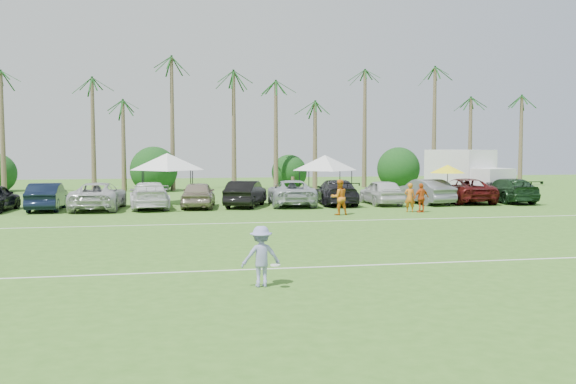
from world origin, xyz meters
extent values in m
plane|color=#3B6C20|center=(0.00, 0.00, 0.00)|extent=(120.00, 120.00, 0.00)
cube|color=white|center=(0.00, 2.00, 0.01)|extent=(80.00, 0.10, 0.01)
cube|color=white|center=(0.00, 14.00, 0.01)|extent=(80.00, 0.10, 0.01)
cone|color=brown|center=(-17.00, 38.00, 4.50)|extent=(0.44, 0.44, 9.00)
cone|color=brown|center=(-12.00, 38.00, 5.00)|extent=(0.44, 0.44, 10.00)
cone|color=brown|center=(-8.00, 38.00, 5.50)|extent=(0.44, 0.44, 11.00)
cone|color=brown|center=(-4.00, 38.00, 4.00)|extent=(0.44, 0.44, 8.00)
cone|color=brown|center=(0.00, 38.00, 4.50)|extent=(0.44, 0.44, 9.00)
cone|color=brown|center=(4.00, 38.00, 5.00)|extent=(0.44, 0.44, 10.00)
cone|color=brown|center=(8.00, 38.00, 5.50)|extent=(0.44, 0.44, 11.00)
cone|color=brown|center=(13.00, 38.00, 4.00)|extent=(0.44, 0.44, 8.00)
cone|color=brown|center=(18.00, 38.00, 4.50)|extent=(0.44, 0.44, 9.00)
cone|color=brown|center=(23.00, 38.00, 5.00)|extent=(0.44, 0.44, 10.00)
cone|color=brown|center=(27.00, 38.00, 5.50)|extent=(0.44, 0.44, 11.00)
cylinder|color=brown|center=(-6.00, 39.00, 0.70)|extent=(0.30, 0.30, 1.40)
sphere|color=#103913|center=(-6.00, 39.00, 1.80)|extent=(4.00, 4.00, 4.00)
cylinder|color=brown|center=(6.00, 39.00, 0.70)|extent=(0.30, 0.30, 1.40)
sphere|color=#103913|center=(6.00, 39.00, 1.80)|extent=(4.00, 4.00, 4.00)
cylinder|color=brown|center=(16.00, 39.00, 0.70)|extent=(0.30, 0.30, 1.40)
sphere|color=#103913|center=(16.00, 39.00, 1.80)|extent=(4.00, 4.00, 4.00)
imported|color=orange|center=(8.79, 17.52, 0.84)|extent=(0.70, 0.56, 1.68)
imported|color=orange|center=(4.36, 16.76, 0.98)|extent=(1.01, 0.82, 1.96)
imported|color=#CD5016|center=(9.37, 17.20, 0.84)|extent=(1.05, 0.63, 1.68)
cube|color=silver|center=(16.61, 27.32, 2.20)|extent=(3.93, 5.47, 2.68)
cube|color=silver|center=(17.55, 24.02, 1.13)|extent=(2.90, 2.53, 2.25)
cube|color=black|center=(17.77, 23.25, 0.80)|extent=(2.46, 0.99, 1.07)
cube|color=#E5590C|center=(17.91, 27.69, 1.71)|extent=(0.49, 1.65, 0.96)
cylinder|color=black|center=(16.46, 23.93, 0.48)|extent=(0.57, 1.02, 0.96)
cylinder|color=black|center=(18.52, 24.52, 0.48)|extent=(0.57, 1.02, 0.96)
cylinder|color=black|center=(15.22, 28.26, 0.48)|extent=(0.57, 1.02, 0.96)
cylinder|color=black|center=(17.28, 28.85, 0.48)|extent=(0.57, 1.02, 0.96)
cylinder|color=black|center=(-6.50, 24.03, 1.12)|extent=(0.06, 0.06, 2.23)
cylinder|color=black|center=(-3.35, 24.03, 1.12)|extent=(0.06, 0.06, 2.23)
cylinder|color=black|center=(-6.50, 27.18, 1.12)|extent=(0.06, 0.06, 2.23)
cylinder|color=black|center=(-3.35, 27.18, 1.12)|extent=(0.06, 0.06, 2.23)
pyramid|color=white|center=(-4.93, 25.60, 3.35)|extent=(4.82, 4.82, 1.12)
cylinder|color=black|center=(4.38, 24.45, 1.06)|extent=(0.06, 0.06, 2.12)
cylinder|color=black|center=(7.37, 24.45, 1.06)|extent=(0.06, 0.06, 2.12)
cylinder|color=black|center=(4.38, 27.43, 1.06)|extent=(0.06, 0.06, 2.12)
cylinder|color=black|center=(7.37, 27.43, 1.06)|extent=(0.06, 0.06, 2.12)
pyramid|color=silver|center=(5.87, 25.94, 3.18)|extent=(4.59, 4.59, 1.06)
cylinder|color=black|center=(12.88, 21.33, 1.17)|extent=(0.05, 0.05, 2.34)
cone|color=yellow|center=(12.88, 21.33, 2.34)|extent=(2.34, 2.34, 0.53)
imported|color=#8B8CC5|center=(-2.57, -0.41, 0.82)|extent=(1.09, 0.66, 1.65)
cylinder|color=white|center=(-2.25, -0.78, 0.64)|extent=(0.27, 0.27, 0.03)
imported|color=black|center=(-11.98, 22.51, 0.82)|extent=(1.77, 4.99, 1.64)
imported|color=#BDBDBE|center=(-9.01, 22.38, 0.82)|extent=(3.16, 6.09, 1.64)
imported|color=white|center=(-6.05, 22.48, 0.82)|extent=(2.64, 5.78, 1.64)
imported|color=gray|center=(-3.08, 22.44, 0.82)|extent=(2.50, 5.01, 1.64)
imported|color=black|center=(-0.11, 22.60, 0.82)|extent=(3.34, 5.27, 1.64)
imported|color=#AAB0B7|center=(2.86, 22.82, 0.82)|extent=(3.19, 6.10, 1.64)
imported|color=black|center=(5.82, 22.88, 0.82)|extent=(2.73, 5.81, 1.64)
imported|color=silver|center=(8.79, 22.42, 0.82)|extent=(1.99, 4.83, 1.64)
imported|color=slate|center=(11.76, 22.37, 0.82)|extent=(2.52, 5.19, 1.64)
imported|color=#4E1010|center=(14.73, 22.80, 0.82)|extent=(3.11, 6.07, 1.64)
imported|color=black|center=(17.70, 22.34, 0.82)|extent=(2.48, 5.72, 1.64)
camera|label=1|loc=(-5.11, -17.38, 3.79)|focal=40.00mm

